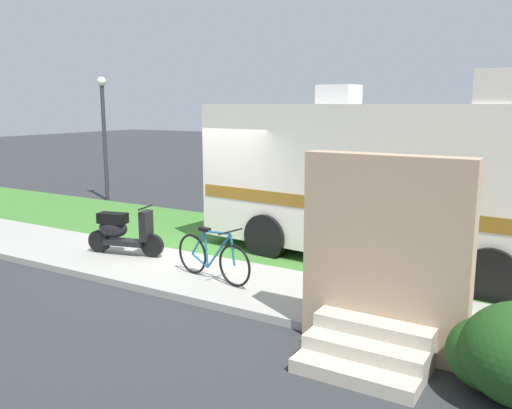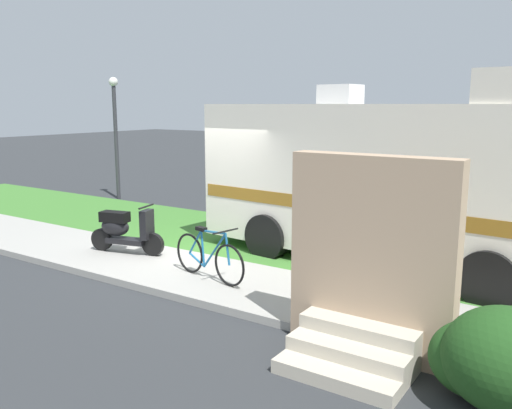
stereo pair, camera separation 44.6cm
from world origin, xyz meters
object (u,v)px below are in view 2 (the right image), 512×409
at_px(bicycle, 209,257).
at_px(pickup_truck_near, 465,183).
at_px(scooter, 124,230).
at_px(street_lamp_post, 115,125).
at_px(pickup_truck_far, 356,164).
at_px(motorhome_rv, 394,178).
at_px(bottle_green, 380,294).

bearing_deg(bicycle, pickup_truck_near, 72.85).
bearing_deg(bicycle, scooter, 171.50).
bearing_deg(street_lamp_post, pickup_truck_far, 44.57).
bearing_deg(street_lamp_post, bicycle, -33.09).
xyz_separation_m(motorhome_rv, pickup_truck_near, (0.23, 4.76, -0.67)).
xyz_separation_m(scooter, street_lamp_post, (-5.23, 4.60, 1.76)).
distance_m(motorhome_rv, pickup_truck_near, 4.82).
bearing_deg(bottle_green, pickup_truck_far, 114.94).
bearing_deg(pickup_truck_far, bicycle, -79.72).
relative_size(motorhome_rv, bicycle, 4.32).
relative_size(bicycle, pickup_truck_near, 0.30).
height_order(scooter, pickup_truck_far, pickup_truck_far).
distance_m(pickup_truck_near, street_lamp_post, 10.36).
bearing_deg(pickup_truck_near, street_lamp_post, -165.41).
relative_size(scooter, bottle_green, 6.17).
distance_m(motorhome_rv, scooter, 5.21).
relative_size(pickup_truck_far, street_lamp_post, 1.36).
xyz_separation_m(motorhome_rv, pickup_truck_far, (-4.02, 7.78, -0.70)).
xyz_separation_m(pickup_truck_far, street_lamp_post, (-5.69, -5.61, 1.38)).
bearing_deg(scooter, bicycle, -8.50).
xyz_separation_m(scooter, pickup_truck_far, (0.46, 10.21, 0.37)).
bearing_deg(bottle_green, pickup_truck_near, 93.23).
height_order(pickup_truck_far, bottle_green, pickup_truck_far).
bearing_deg(pickup_truck_far, motorhome_rv, -62.69).
relative_size(motorhome_rv, scooter, 4.59).
distance_m(pickup_truck_far, bottle_green, 11.02).
bearing_deg(street_lamp_post, bottle_green, -22.92).
height_order(pickup_truck_near, pickup_truck_far, pickup_truck_near).
relative_size(pickup_truck_near, bottle_green, 22.15).
height_order(bottle_green, street_lamp_post, street_lamp_post).
xyz_separation_m(bicycle, bottle_green, (2.72, 0.59, -0.28)).
relative_size(scooter, pickup_truck_near, 0.28).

